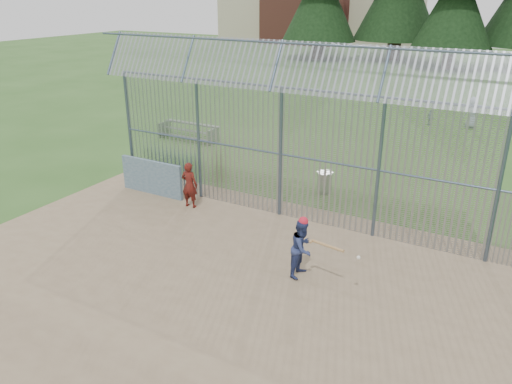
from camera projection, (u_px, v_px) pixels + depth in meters
The scene contains 12 objects.
ground at pixel (218, 264), 12.89m from camera, with size 120.00×120.00×0.00m, color #2D511E.
dirt_infield at pixel (207, 272), 12.48m from camera, with size 14.00×10.00×0.02m, color #756047.
dugout_wall at pixel (152, 177), 17.09m from camera, with size 2.50×0.12×1.20m, color #38566B.
batter at pixel (302, 248), 12.10m from camera, with size 0.71×0.56×1.47m, color navy.
onlooker at pixel (189, 185), 15.98m from camera, with size 0.55×0.36×1.51m, color maroon.
bg_kid_standing at pixel (472, 113), 25.31m from camera, with size 0.78×0.51×1.60m, color slate.
bg_kid_seated at pixel (430, 118), 25.98m from camera, with size 0.49×0.20×0.83m, color slate.
batting_gear at pixel (311, 228), 11.74m from camera, with size 1.68×0.53×0.56m.
trash_can at pixel (325, 182), 17.32m from camera, with size 0.56×0.56×0.82m.
bleacher at pixel (188, 131), 23.46m from camera, with size 3.00×0.95×0.72m.
backstop_fence at pixel (337, 152), 13.96m from camera, with size 20.09×0.81×5.30m.
distant_buildings at pixel (303, 14), 67.72m from camera, with size 26.50×10.50×8.00m.
Camera 1 is at (6.36, -9.33, 6.56)m, focal length 35.00 mm.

